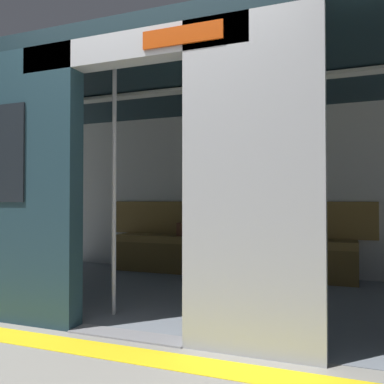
% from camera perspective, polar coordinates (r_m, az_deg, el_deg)
% --- Properties ---
extents(ground_plane, '(60.00, 60.00, 0.00)m').
position_cam_1_polar(ground_plane, '(3.04, -8.91, -19.26)').
color(ground_plane, gray).
extents(platform_edge_strip, '(8.00, 0.24, 0.01)m').
position_cam_1_polar(platform_edge_strip, '(2.80, -12.20, -20.82)').
color(platform_edge_strip, yellow).
rests_on(platform_edge_strip, ground_plane).
extents(train_car, '(6.40, 2.93, 2.23)m').
position_cam_1_polar(train_car, '(4.11, -0.37, 6.51)').
color(train_car, '#ADAFB5').
rests_on(train_car, ground_plane).
extents(bench_seat, '(3.07, 0.44, 0.48)m').
position_cam_1_polar(bench_seat, '(5.16, 4.81, -7.60)').
color(bench_seat, olive).
rests_on(bench_seat, ground_plane).
extents(person_seated, '(0.55, 0.71, 1.21)m').
position_cam_1_polar(person_seated, '(5.12, 3.41, -3.97)').
color(person_seated, '#4C8CC6').
rests_on(person_seated, ground_plane).
extents(handbag, '(0.26, 0.15, 0.17)m').
position_cam_1_polar(handbag, '(5.34, -0.62, -5.26)').
color(handbag, brown).
rests_on(handbag, bench_seat).
extents(book, '(0.21, 0.26, 0.03)m').
position_cam_1_polar(book, '(5.17, 7.23, -6.17)').
color(book, '#33723F').
rests_on(book, bench_seat).
extents(grab_pole_door, '(0.04, 0.04, 2.09)m').
position_cam_1_polar(grab_pole_door, '(3.45, -10.83, 0.55)').
color(grab_pole_door, silver).
rests_on(grab_pole_door, ground_plane).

